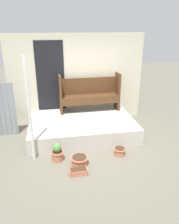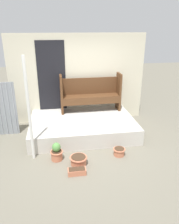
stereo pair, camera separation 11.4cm
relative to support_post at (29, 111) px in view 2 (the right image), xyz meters
name	(u,v)px [view 2 (the right image)]	position (x,y,z in m)	size (l,w,h in m)	color
ground_plane	(89,150)	(1.27, 0.13, -1.14)	(24.00, 24.00, 0.00)	#706B5B
porch_slab	(83,126)	(1.24, 1.06, -0.93)	(2.80, 1.87, 0.40)	beige
house_wall	(77,79)	(1.20, 2.03, 0.17)	(4.00, 0.08, 2.60)	beige
support_post	(29,111)	(0.00, 0.00, 0.00)	(0.07, 0.07, 2.27)	white
bench	(90,92)	(1.57, 1.71, -0.17)	(1.75, 0.42, 1.10)	#54331C
flower_pot_left	(57,152)	(0.51, -0.15, -0.95)	(0.29, 0.29, 0.42)	#C67251
flower_pot_middle	(79,160)	(0.97, -0.39, -1.03)	(0.38, 0.38, 0.18)	#C67251
flower_pot_right	(119,151)	(1.93, -0.19, -1.04)	(0.28, 0.28, 0.18)	#C67251
planter_box_rect	(77,171)	(0.90, -0.73, -1.07)	(0.37, 0.17, 0.12)	#C67251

